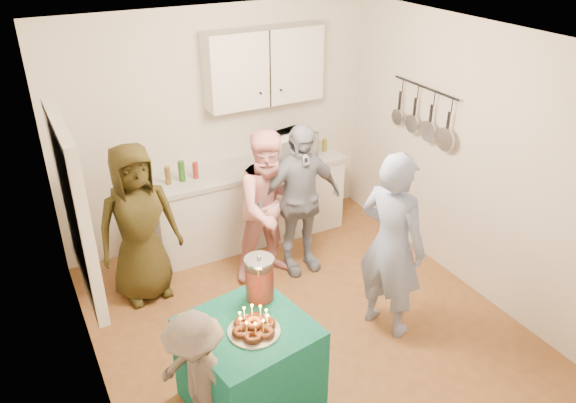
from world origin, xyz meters
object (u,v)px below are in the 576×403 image
counter (249,205)px  woman_back_left (138,224)px  microwave (291,145)px  woman_back_right (299,200)px  punch_jar (260,280)px  party_table (250,365)px  woman_back_center (271,207)px  child_near_left (197,382)px  man_birthday (392,245)px

counter → woman_back_left: (-1.36, -0.51, 0.37)m
microwave → woman_back_right: (-0.34, -0.81, -0.25)m
counter → microwave: bearing=0.0°
counter → punch_jar: bearing=-111.6°
party_table → woman_back_left: woman_back_left is taller
woman_back_left → woman_back_center: size_ratio=1.00×
counter → punch_jar: (-0.80, -2.01, 0.50)m
party_table → woman_back_right: 1.96m
child_near_left → punch_jar: bearing=100.5°
punch_jar → child_near_left: (-0.68, -0.42, -0.37)m
woman_back_center → microwave: bearing=52.2°
man_birthday → woman_back_center: bearing=4.0°
woman_back_center → child_near_left: (-1.38, -1.65, -0.24)m
man_birthday → child_near_left: (-1.94, -0.42, -0.31)m
woman_back_left → woman_back_right: 1.60m
counter → microwave: size_ratio=4.16×
woman_back_center → child_near_left: bearing=-128.4°
counter → microwave: (0.55, 0.00, 0.63)m
microwave → party_table: (-1.56, -2.27, -0.68)m
punch_jar → counter: bearing=68.4°
woman_back_right → child_near_left: 2.35m
woman_back_center → woman_back_right: size_ratio=0.99×
woman_back_left → woman_back_center: bearing=-17.3°
punch_jar → woman_back_center: bearing=60.4°
punch_jar → child_near_left: bearing=-148.5°
woman_back_right → woman_back_left: bearing=170.3°
party_table → child_near_left: 0.52m
counter → woman_back_left: bearing=-159.6°
punch_jar → man_birthday: bearing=0.0°
party_table → microwave: bearing=55.5°
microwave → punch_jar: (-1.34, -2.01, -0.13)m
woman_back_left → man_birthday: bearing=-44.7°
counter → woman_back_left: 1.50m
counter → man_birthday: (0.46, -2.01, 0.44)m
child_near_left → woman_back_left: bearing=155.6°
counter → party_table: counter is taller
counter → punch_jar: size_ratio=6.47×
woman_back_left → woman_back_center: 1.29m
woman_back_center → woman_back_right: 0.31m
woman_back_right → child_near_left: (-1.68, -1.62, -0.25)m
counter → child_near_left: bearing=-121.3°
woman_back_center → party_table: bearing=-120.1°
punch_jar → woman_back_right: 1.58m
punch_jar → man_birthday: man_birthday is taller
counter → woman_back_right: 0.92m
party_table → man_birthday: size_ratio=0.49×
microwave → punch_jar: bearing=-135.6°
microwave → woman_back_center: size_ratio=0.33×
woman_back_center → woman_back_right: woman_back_right is taller
punch_jar → child_near_left: 0.88m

